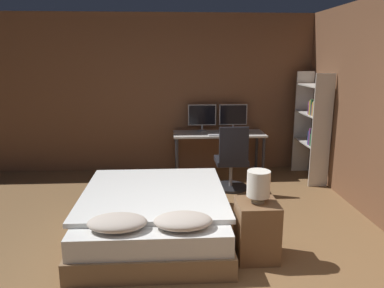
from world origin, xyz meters
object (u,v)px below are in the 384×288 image
(monitor_left, at_px, (202,116))
(bookshelf, at_px, (314,122))
(nightstand, at_px, (257,230))
(keyboard, at_px, (220,135))
(desk, at_px, (219,138))
(monitor_right, at_px, (233,116))
(office_chair, at_px, (232,164))
(bedside_lamp, at_px, (259,184))
(bed, at_px, (154,215))
(computer_mouse, at_px, (238,134))

(monitor_left, relative_size, bookshelf, 0.28)
(nightstand, relative_size, keyboard, 1.46)
(desk, bearing_deg, bookshelf, -15.33)
(monitor_left, distance_m, monitor_right, 0.54)
(bookshelf, bearing_deg, office_chair, -164.39)
(bedside_lamp, distance_m, office_chair, 2.01)
(bedside_lamp, height_order, desk, bedside_lamp)
(bedside_lamp, bearing_deg, keyboard, 90.55)
(keyboard, bearing_deg, monitor_right, 55.54)
(office_chair, bearing_deg, bed, -128.14)
(desk, distance_m, office_chair, 0.83)
(keyboard, bearing_deg, monitor_left, 124.46)
(computer_mouse, height_order, office_chair, office_chair)
(monitor_left, distance_m, keyboard, 0.54)
(bed, distance_m, bookshelf, 3.16)
(bedside_lamp, distance_m, monitor_right, 2.98)
(monitor_right, relative_size, computer_mouse, 6.89)
(bed, relative_size, monitor_right, 4.15)
(nightstand, height_order, monitor_left, monitor_left)
(office_chair, bearing_deg, monitor_left, 110.31)
(nightstand, distance_m, computer_mouse, 2.62)
(keyboard, bearing_deg, bed, -116.86)
(monitor_left, bearing_deg, nightstand, -84.31)
(nightstand, distance_m, bookshelf, 2.85)
(desk, height_order, office_chair, office_chair)
(nightstand, bearing_deg, bedside_lamp, 63.43)
(bed, distance_m, desk, 2.46)
(bookshelf, bearing_deg, bed, -144.09)
(bed, xyz_separation_m, keyboard, (1.02, 2.01, 0.49))
(bedside_lamp, bearing_deg, monitor_right, 85.26)
(keyboard, bearing_deg, desk, 90.00)
(monitor_left, height_order, computer_mouse, monitor_left)
(monitor_right, bearing_deg, bedside_lamp, -94.74)
(nightstand, height_order, office_chair, office_chair)
(bedside_lamp, relative_size, computer_mouse, 4.59)
(bed, bearing_deg, bedside_lamp, -27.89)
(monitor_left, bearing_deg, office_chair, -69.69)
(desk, bearing_deg, monitor_left, 143.69)
(monitor_left, bearing_deg, bedside_lamp, -84.31)
(keyboard, height_order, office_chair, office_chair)
(bed, relative_size, computer_mouse, 28.56)
(desk, distance_m, bookshelf, 1.56)
(monitor_left, distance_m, computer_mouse, 0.73)
(bed, relative_size, bedside_lamp, 6.22)
(nightstand, height_order, bookshelf, bookshelf)
(bed, distance_m, monitor_left, 2.63)
(keyboard, height_order, computer_mouse, computer_mouse)
(bookshelf, bearing_deg, nightstand, -121.56)
(bed, xyz_separation_m, desk, (1.02, 2.21, 0.39))
(monitor_right, distance_m, office_chair, 1.16)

